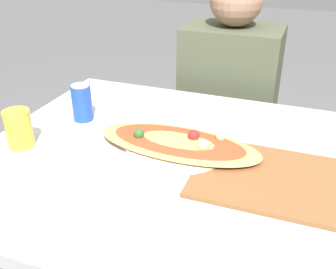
{
  "coord_description": "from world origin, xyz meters",
  "views": [
    {
      "loc": [
        0.37,
        -0.92,
        1.36
      ],
      "look_at": [
        0.02,
        0.01,
        0.83
      ],
      "focal_mm": 42.0,
      "sensor_mm": 36.0,
      "label": 1
    }
  ],
  "objects_px": {
    "person_seated": "(229,90)",
    "soda_can": "(82,103)",
    "chair_far_seated": "(231,120)",
    "pizza_main": "(178,144)",
    "dining_table": "(160,176)",
    "drink_glass": "(19,129)"
  },
  "relations": [
    {
      "from": "pizza_main",
      "to": "drink_glass",
      "type": "xyz_separation_m",
      "value": [
        -0.45,
        -0.14,
        0.04
      ]
    },
    {
      "from": "chair_far_seated",
      "to": "pizza_main",
      "type": "height_order",
      "value": "chair_far_seated"
    },
    {
      "from": "dining_table",
      "to": "soda_can",
      "type": "bearing_deg",
      "value": 159.88
    },
    {
      "from": "soda_can",
      "to": "dining_table",
      "type": "bearing_deg",
      "value": -20.12
    },
    {
      "from": "person_seated",
      "to": "soda_can",
      "type": "height_order",
      "value": "person_seated"
    },
    {
      "from": "soda_can",
      "to": "person_seated",
      "type": "bearing_deg",
      "value": 56.99
    },
    {
      "from": "pizza_main",
      "to": "drink_glass",
      "type": "height_order",
      "value": "drink_glass"
    },
    {
      "from": "pizza_main",
      "to": "drink_glass",
      "type": "relative_size",
      "value": 4.41
    },
    {
      "from": "drink_glass",
      "to": "pizza_main",
      "type": "bearing_deg",
      "value": 17.22
    },
    {
      "from": "person_seated",
      "to": "soda_can",
      "type": "relative_size",
      "value": 9.67
    },
    {
      "from": "chair_far_seated",
      "to": "pizza_main",
      "type": "relative_size",
      "value": 1.84
    },
    {
      "from": "person_seated",
      "to": "pizza_main",
      "type": "xyz_separation_m",
      "value": [
        -0.01,
        -0.67,
        0.07
      ]
    },
    {
      "from": "chair_far_seated",
      "to": "soda_can",
      "type": "height_order",
      "value": "chair_far_seated"
    },
    {
      "from": "chair_far_seated",
      "to": "drink_glass",
      "type": "distance_m",
      "value": 1.07
    },
    {
      "from": "pizza_main",
      "to": "soda_can",
      "type": "height_order",
      "value": "soda_can"
    },
    {
      "from": "dining_table",
      "to": "drink_glass",
      "type": "distance_m",
      "value": 0.44
    },
    {
      "from": "drink_glass",
      "to": "person_seated",
      "type": "bearing_deg",
      "value": 60.43
    },
    {
      "from": "soda_can",
      "to": "pizza_main",
      "type": "bearing_deg",
      "value": -12.67
    },
    {
      "from": "dining_table",
      "to": "person_seated",
      "type": "height_order",
      "value": "person_seated"
    },
    {
      "from": "person_seated",
      "to": "drink_glass",
      "type": "relative_size",
      "value": 10.59
    },
    {
      "from": "dining_table",
      "to": "pizza_main",
      "type": "height_order",
      "value": "pizza_main"
    },
    {
      "from": "dining_table",
      "to": "pizza_main",
      "type": "relative_size",
      "value": 2.08
    }
  ]
}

